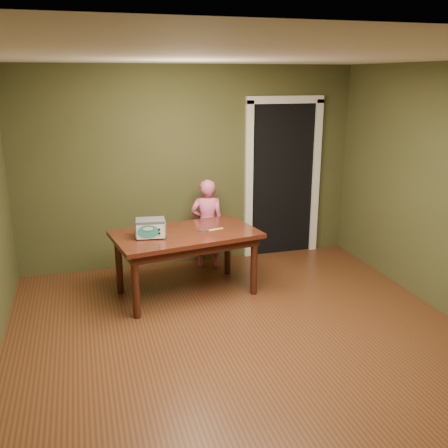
# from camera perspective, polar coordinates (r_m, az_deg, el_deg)

# --- Properties ---
(floor) EXTENTS (5.00, 5.00, 0.00)m
(floor) POSITION_cam_1_polar(r_m,az_deg,el_deg) (4.77, 3.20, -14.40)
(floor) COLOR #593019
(floor) RESTS_ON ground
(room_shell) EXTENTS (4.52, 5.02, 2.61)m
(room_shell) POSITION_cam_1_polar(r_m,az_deg,el_deg) (4.16, 3.58, 6.22)
(room_shell) COLOR #434324
(room_shell) RESTS_ON ground
(doorway) EXTENTS (1.10, 0.66, 2.25)m
(doorway) POSITION_cam_1_polar(r_m,az_deg,el_deg) (7.29, 5.79, 5.44)
(doorway) COLOR black
(doorway) RESTS_ON ground
(dining_table) EXTENTS (1.72, 1.15, 0.75)m
(dining_table) POSITION_cam_1_polar(r_m,az_deg,el_deg) (5.70, -4.39, -1.91)
(dining_table) COLOR #33150B
(dining_table) RESTS_ON floor
(toy_oven) EXTENTS (0.35, 0.26, 0.20)m
(toy_oven) POSITION_cam_1_polar(r_m,az_deg,el_deg) (5.51, -8.41, -0.40)
(toy_oven) COLOR #4C4F54
(toy_oven) RESTS_ON dining_table
(baking_pan) EXTENTS (0.10, 0.10, 0.02)m
(baking_pan) POSITION_cam_1_polar(r_m,az_deg,el_deg) (5.69, -2.42, -0.73)
(baking_pan) COLOR silver
(baking_pan) RESTS_ON dining_table
(spatula) EXTENTS (0.18, 0.07, 0.01)m
(spatula) POSITION_cam_1_polar(r_m,az_deg,el_deg) (5.75, -0.93, -0.60)
(spatula) COLOR #EBE666
(spatula) RESTS_ON dining_table
(child) EXTENTS (0.48, 0.37, 1.19)m
(child) POSITION_cam_1_polar(r_m,az_deg,el_deg) (6.51, -1.93, -0.02)
(child) COLOR #E45E8C
(child) RESTS_ON floor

